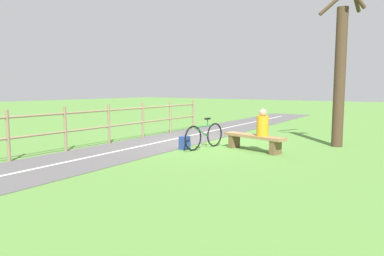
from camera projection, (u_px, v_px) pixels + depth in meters
ground_plane at (201, 143)px, 11.71m from camera, size 80.00×80.00×0.00m
paved_path at (83, 159)px, 9.00m from camera, size 5.33×36.09×0.02m
path_centre_line at (83, 158)px, 9.00m from camera, size 2.62×31.91×0.00m
bench at (254, 140)px, 10.15m from camera, size 2.02×0.82×0.46m
person_seated at (263, 124)px, 9.87m from camera, size 0.40×0.40×0.75m
bicycle at (204, 136)px, 10.54m from camera, size 0.19×1.72×0.90m
backpack at (185, 143)px, 10.43m from camera, size 0.28×0.34×0.38m
fence_roadside at (39, 128)px, 9.26m from camera, size 0.89×14.78×1.27m
tree_by_path at (340, 71)px, 10.69m from camera, size 1.44×1.45×5.02m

